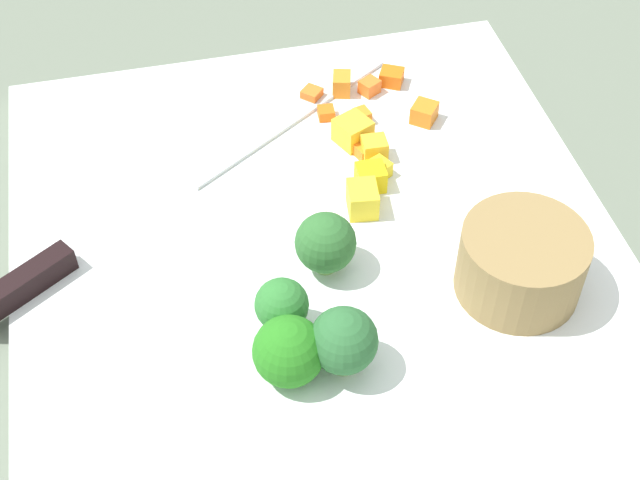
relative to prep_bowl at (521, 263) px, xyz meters
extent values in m
plane|color=#626D5C|center=(0.06, 0.11, -0.04)|extent=(4.00, 4.00, 0.00)
cube|color=white|center=(0.06, 0.11, -0.03)|extent=(0.45, 0.40, 0.01)
cylinder|color=olive|center=(0.00, 0.00, 0.00)|extent=(0.08, 0.08, 0.05)
cube|color=silver|center=(0.20, 0.11, -0.02)|extent=(0.13, 0.18, 0.00)
cube|color=black|center=(0.07, 0.30, -0.01)|extent=(0.05, 0.07, 0.02)
cube|color=orange|center=(0.21, 0.08, -0.02)|extent=(0.02, 0.02, 0.01)
cube|color=orange|center=(0.21, 0.04, -0.02)|extent=(0.02, 0.02, 0.01)
cube|color=orange|center=(0.22, 0.06, -0.02)|extent=(0.02, 0.02, 0.02)
cube|color=orange|center=(0.19, 0.08, -0.02)|extent=(0.01, 0.01, 0.01)
cube|color=orange|center=(0.14, 0.06, -0.02)|extent=(0.01, 0.01, 0.01)
cube|color=orange|center=(0.22, 0.02, -0.02)|extent=(0.02, 0.02, 0.01)
cube|color=orange|center=(0.17, 0.01, -0.02)|extent=(0.02, 0.02, 0.01)
cube|color=orange|center=(0.18, 0.05, -0.02)|extent=(0.01, 0.01, 0.01)
cube|color=yellow|center=(0.16, 0.07, -0.01)|extent=(0.03, 0.03, 0.02)
cube|color=yellow|center=(0.14, 0.06, -0.01)|extent=(0.02, 0.02, 0.02)
cube|color=yellow|center=(0.09, 0.08, -0.01)|extent=(0.03, 0.02, 0.02)
cube|color=yellow|center=(0.11, 0.07, -0.01)|extent=(0.02, 0.02, 0.02)
cube|color=yellow|center=(0.12, 0.06, -0.02)|extent=(0.02, 0.02, 0.01)
cylinder|color=#84B668|center=(0.00, 0.15, -0.02)|extent=(0.01, 0.01, 0.02)
sphere|color=#2D7530|center=(0.00, 0.15, 0.00)|extent=(0.03, 0.03, 0.03)
cylinder|color=#98B067|center=(-0.03, 0.12, -0.02)|extent=(0.01, 0.01, 0.01)
sphere|color=#2B6332|center=(-0.03, 0.12, 0.00)|extent=(0.04, 0.04, 0.04)
cylinder|color=#8BAC61|center=(-0.03, 0.15, -0.02)|extent=(0.01, 0.01, 0.01)
sphere|color=#26781D|center=(-0.03, 0.15, 0.00)|extent=(0.04, 0.04, 0.04)
cylinder|color=#93BF66|center=(0.04, 0.12, -0.02)|extent=(0.01, 0.01, 0.01)
sphere|color=#2D642D|center=(0.04, 0.12, 0.00)|extent=(0.04, 0.04, 0.04)
camera|label=1|loc=(-0.33, 0.20, 0.42)|focal=50.75mm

